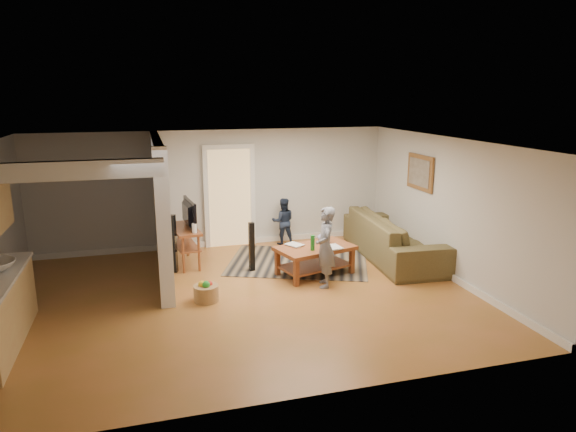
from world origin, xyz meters
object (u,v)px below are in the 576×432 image
object	(u,v)px
speaker_right	(173,244)
child	(325,286)
tv_console	(186,231)
coffee_table	(316,252)
speaker_left	(252,247)
toddler	(283,244)
sofa	(392,258)
toy_basket	(206,292)

from	to	relation	value
speaker_right	child	xyz separation A→B (m)	(2.45, -1.42, -0.55)
tv_console	coffee_table	bearing A→B (deg)	-35.76
tv_console	speaker_left	distance (m)	1.37
toddler	sofa	bearing A→B (deg)	149.95
tv_console	speaker_right	distance (m)	0.50
speaker_right	toy_basket	world-z (taller)	speaker_right
speaker_left	child	bearing A→B (deg)	-52.22
sofa	toddler	size ratio (longest dim) A/B	2.85
sofa	child	size ratio (longest dim) A/B	2.11
toy_basket	toddler	world-z (taller)	toddler
tv_console	speaker_right	size ratio (longest dim) A/B	1.11
speaker_right	toddler	bearing A→B (deg)	49.34
speaker_right	toy_basket	size ratio (longest dim) A/B	2.72
tv_console	toddler	bearing A→B (deg)	13.15
child	toddler	size ratio (longest dim) A/B	1.35
sofa	speaker_right	world-z (taller)	speaker_right
coffee_table	tv_console	size ratio (longest dim) A/B	1.27
speaker_left	child	xyz separation A→B (m)	(1.05, -1.09, -0.47)
toy_basket	toddler	bearing A→B (deg)	53.34
toy_basket	toddler	distance (m)	3.39
child	toy_basket	bearing A→B (deg)	-72.97
coffee_table	child	world-z (taller)	coffee_table
speaker_right	toddler	xyz separation A→B (m)	(2.42, 1.19, -0.55)
toy_basket	tv_console	bearing A→B (deg)	94.03
speaker_left	toddler	xyz separation A→B (m)	(1.02, 1.53, -0.47)
speaker_left	coffee_table	bearing A→B (deg)	-30.42
toy_basket	child	xyz separation A→B (m)	(2.05, 0.10, -0.15)
child	toddler	bearing A→B (deg)	-165.23
coffee_table	speaker_right	bearing A→B (deg)	161.68
sofa	speaker_right	size ratio (longest dim) A/B	2.70
speaker_left	toy_basket	world-z (taller)	speaker_left
speaker_left	toy_basket	xyz separation A→B (m)	(-1.00, -1.19, -0.32)
tv_console	speaker_left	size ratio (longest dim) A/B	1.29
speaker_right	child	size ratio (longest dim) A/B	0.78
tv_console	toy_basket	distance (m)	2.01
coffee_table	toy_basket	bearing A→B (deg)	-161.30
toddler	tv_console	bearing A→B (deg)	29.00
speaker_right	toy_basket	xyz separation A→B (m)	(0.40, -1.53, -0.40)
tv_console	speaker_right	world-z (taller)	speaker_right
speaker_left	child	distance (m)	1.58
speaker_right	toddler	distance (m)	2.75
coffee_table	speaker_right	distance (m)	2.62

